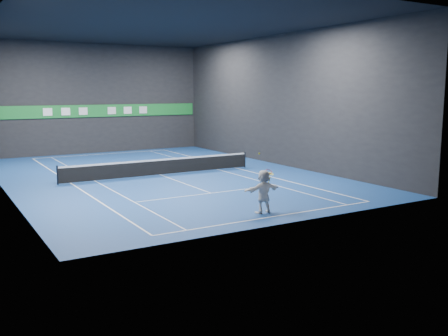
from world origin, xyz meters
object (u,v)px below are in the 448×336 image
player (264,191)px  tennis_net (161,166)px  tennis_ball (259,154)px  tennis_racket (269,173)px

player → tennis_net: size_ratio=0.15×
tennis_ball → tennis_racket: (0.40, -0.18, -0.83)m
tennis_ball → tennis_racket: bearing=-24.9°
player → tennis_racket: size_ratio=3.01×
tennis_ball → player: bearing=-69.4°
tennis_ball → tennis_racket: size_ratio=0.12×
tennis_ball → tennis_racket: 0.94m
player → tennis_racket: bearing=-171.1°
player → tennis_ball: size_ratio=25.52×
tennis_net → tennis_racket: bearing=-88.7°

